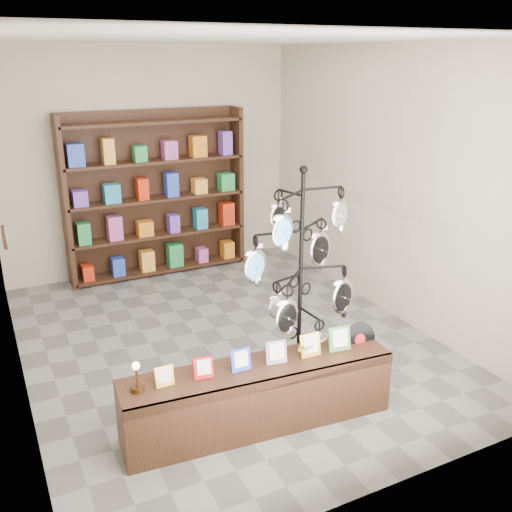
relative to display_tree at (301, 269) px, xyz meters
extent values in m
plane|color=slate|center=(-0.17, 1.19, -1.19)|extent=(5.00, 5.00, 0.00)
plane|color=#BCAD98|center=(-0.17, 3.69, 0.31)|extent=(4.00, 0.00, 4.00)
plane|color=#BCAD98|center=(-0.17, -1.31, 0.31)|extent=(4.00, 0.00, 4.00)
plane|color=#BCAD98|center=(-2.17, 1.19, 0.31)|extent=(0.00, 5.00, 5.00)
plane|color=#BCAD98|center=(1.83, 1.19, 0.31)|extent=(0.00, 5.00, 5.00)
plane|color=white|center=(-0.17, 1.19, 1.81)|extent=(5.00, 5.00, 0.00)
cylinder|color=black|center=(0.00, 0.00, -1.17)|extent=(0.51, 0.51, 0.03)
cylinder|color=black|center=(0.00, 0.00, -0.19)|extent=(0.04, 0.04, 2.00)
sphere|color=black|center=(0.00, 0.00, 0.83)|extent=(0.07, 0.07, 0.07)
ellipsoid|color=silver|center=(-0.05, 0.20, -0.56)|extent=(0.11, 0.06, 0.21)
cube|color=#AC7947|center=(0.02, -0.28, -0.55)|extent=(0.37, 0.14, 0.04)
cube|color=black|center=(-0.52, -0.26, -0.92)|extent=(2.24, 0.64, 0.54)
cube|color=gold|center=(-1.27, -0.19, -0.56)|extent=(0.14, 0.06, 0.16)
cube|color=#B30E0F|center=(-0.97, -0.22, -0.56)|extent=(0.15, 0.07, 0.17)
cube|color=#263FA5|center=(-0.67, -0.25, -0.55)|extent=(0.16, 0.07, 0.18)
cube|color=#E54C33|center=(-0.37, -0.27, -0.55)|extent=(0.17, 0.07, 0.19)
cube|color=gold|center=(-0.07, -0.30, -0.54)|extent=(0.18, 0.07, 0.20)
cube|color=#337233|center=(0.20, -0.32, -0.54)|extent=(0.20, 0.08, 0.21)
cylinder|color=black|center=(0.43, -0.29, -0.61)|extent=(0.31, 0.09, 0.30)
cylinder|color=#B30E0F|center=(0.43, -0.29, -0.61)|extent=(0.10, 0.04, 0.10)
cylinder|color=#472C14|center=(-1.47, -0.18, -0.62)|extent=(0.10, 0.10, 0.04)
cylinder|color=#472C14|center=(-1.47, -0.18, -0.53)|extent=(0.02, 0.02, 0.14)
sphere|color=#FFBF59|center=(-1.47, -0.18, -0.43)|extent=(0.06, 0.06, 0.06)
cube|color=black|center=(-0.17, 3.63, -0.09)|extent=(2.40, 0.04, 2.20)
cube|color=black|center=(-1.35, 3.47, -0.09)|extent=(0.06, 0.36, 2.20)
cube|color=black|center=(1.01, 3.47, -0.09)|extent=(0.06, 0.36, 2.20)
cube|color=black|center=(-0.17, 3.47, -1.14)|extent=(2.36, 0.36, 0.04)
cube|color=black|center=(-0.17, 3.47, -0.64)|extent=(2.36, 0.36, 0.03)
cube|color=black|center=(-0.17, 3.47, -0.14)|extent=(2.36, 0.36, 0.04)
cube|color=black|center=(-0.17, 3.47, 0.36)|extent=(2.36, 0.36, 0.04)
cube|color=black|center=(-0.17, 3.47, 0.86)|extent=(2.36, 0.36, 0.04)
cylinder|color=black|center=(-2.14, 1.99, 0.01)|extent=(0.03, 0.24, 0.24)
camera|label=1|loc=(-2.31, -3.79, 1.68)|focal=40.00mm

